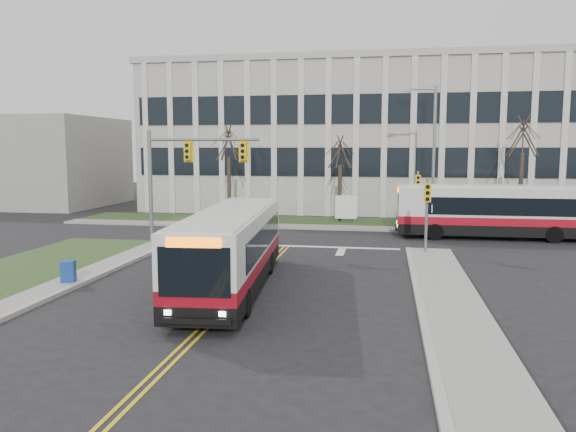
{
  "coord_description": "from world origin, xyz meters",
  "views": [
    {
      "loc": [
        5.19,
        -21.22,
        5.26
      ],
      "look_at": [
        0.56,
        5.25,
        2.0
      ],
      "focal_mm": 35.0,
      "sensor_mm": 36.0,
      "label": 1
    }
  ],
  "objects_px": {
    "directory_sign": "(346,207)",
    "bus_main": "(232,251)",
    "bus_cross": "(497,213)",
    "streetlight": "(431,149)",
    "newspaper_box_blue": "(68,273)"
  },
  "relations": [
    {
      "from": "streetlight",
      "to": "directory_sign",
      "type": "distance_m",
      "value": 6.96
    },
    {
      "from": "bus_main",
      "to": "streetlight",
      "type": "bearing_deg",
      "value": 59.46
    },
    {
      "from": "streetlight",
      "to": "bus_cross",
      "type": "distance_m",
      "value": 6.16
    },
    {
      "from": "directory_sign",
      "to": "bus_cross",
      "type": "height_order",
      "value": "bus_cross"
    },
    {
      "from": "newspaper_box_blue",
      "to": "directory_sign",
      "type": "bearing_deg",
      "value": 48.01
    },
    {
      "from": "directory_sign",
      "to": "bus_main",
      "type": "bearing_deg",
      "value": -98.81
    },
    {
      "from": "directory_sign",
      "to": "bus_cross",
      "type": "relative_size",
      "value": 0.18
    },
    {
      "from": "directory_sign",
      "to": "bus_main",
      "type": "height_order",
      "value": "bus_main"
    },
    {
      "from": "bus_cross",
      "to": "newspaper_box_blue",
      "type": "bearing_deg",
      "value": -52.03
    },
    {
      "from": "streetlight",
      "to": "directory_sign",
      "type": "relative_size",
      "value": 4.6
    },
    {
      "from": "streetlight",
      "to": "directory_sign",
      "type": "xyz_separation_m",
      "value": [
        -5.53,
        1.3,
        -4.02
      ]
    },
    {
      "from": "directory_sign",
      "to": "bus_cross",
      "type": "bearing_deg",
      "value": -27.24
    },
    {
      "from": "streetlight",
      "to": "bus_main",
      "type": "relative_size",
      "value": 0.84
    },
    {
      "from": "directory_sign",
      "to": "bus_main",
      "type": "xyz_separation_m",
      "value": [
        -2.92,
        -18.83,
        0.28
      ]
    },
    {
      "from": "bus_main",
      "to": "newspaper_box_blue",
      "type": "distance_m",
      "value": 6.47
    }
  ]
}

